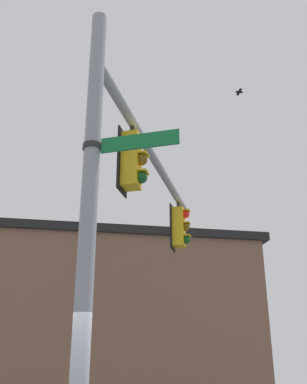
{
  "coord_description": "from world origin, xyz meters",
  "views": [
    {
      "loc": [
        5.18,
        2.16,
        1.86
      ],
      "look_at": [
        -3.36,
        0.05,
        5.36
      ],
      "focal_mm": 41.85,
      "sensor_mm": 36.0,
      "label": 1
    }
  ],
  "objects_px": {
    "traffic_light_mid_inner": "(179,227)",
    "street_name_sign": "(119,144)",
    "traffic_light_nearest_pole": "(133,160)",
    "bird_flying": "(239,92)"
  },
  "relations": [
    {
      "from": "traffic_light_mid_inner",
      "to": "bird_flying",
      "type": "height_order",
      "value": "bird_flying"
    },
    {
      "from": "traffic_light_mid_inner",
      "to": "street_name_sign",
      "type": "relative_size",
      "value": 0.96
    },
    {
      "from": "street_name_sign",
      "to": "bird_flying",
      "type": "height_order",
      "value": "bird_flying"
    },
    {
      "from": "traffic_light_nearest_pole",
      "to": "bird_flying",
      "type": "height_order",
      "value": "bird_flying"
    },
    {
      "from": "street_name_sign",
      "to": "bird_flying",
      "type": "xyz_separation_m",
      "value": [
        -5.15,
        1.58,
        4.01
      ]
    },
    {
      "from": "traffic_light_mid_inner",
      "to": "street_name_sign",
      "type": "xyz_separation_m",
      "value": [
        6.0,
        0.28,
        -0.63
      ]
    },
    {
      "from": "traffic_light_nearest_pole",
      "to": "traffic_light_mid_inner",
      "type": "distance_m",
      "value": 4.2
    },
    {
      "from": "traffic_light_mid_inner",
      "to": "street_name_sign",
      "type": "height_order",
      "value": "traffic_light_mid_inner"
    },
    {
      "from": "street_name_sign",
      "to": "bird_flying",
      "type": "relative_size",
      "value": 4.21
    },
    {
      "from": "traffic_light_nearest_pole",
      "to": "traffic_light_mid_inner",
      "type": "relative_size",
      "value": 1.0
    }
  ]
}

